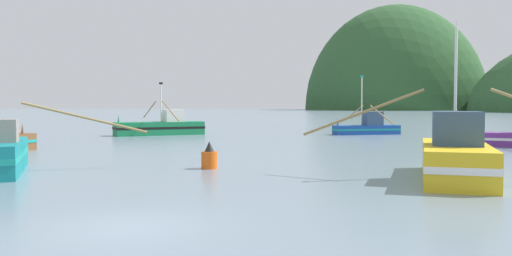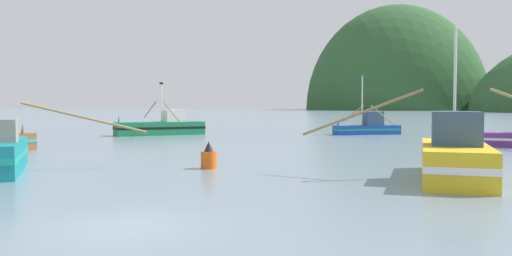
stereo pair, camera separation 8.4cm
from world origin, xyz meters
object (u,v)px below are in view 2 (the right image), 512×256
object	(u,v)px
fishing_boat_green	(161,127)
channel_buoy	(209,158)
fishing_boat_blue	(368,127)
fishing_boat_yellow	(455,157)

from	to	relation	value
fishing_boat_green	channel_buoy	xyz separation A→B (m)	(10.24, -26.78, -0.29)
fishing_boat_blue	channel_buoy	xyz separation A→B (m)	(-10.38, -30.00, -0.22)
fishing_boat_blue	channel_buoy	size ratio (longest dim) A/B	7.99
fishing_boat_yellow	channel_buoy	distance (m)	11.19
fishing_boat_blue	channel_buoy	distance (m)	31.74
channel_buoy	fishing_boat_blue	bearing A→B (deg)	70.92
fishing_boat_blue	fishing_boat_yellow	world-z (taller)	fishing_boat_yellow
fishing_boat_yellow	fishing_boat_green	bearing A→B (deg)	46.32
channel_buoy	fishing_boat_yellow	bearing A→B (deg)	-13.42
fishing_boat_blue	fishing_boat_green	world-z (taller)	fishing_boat_blue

